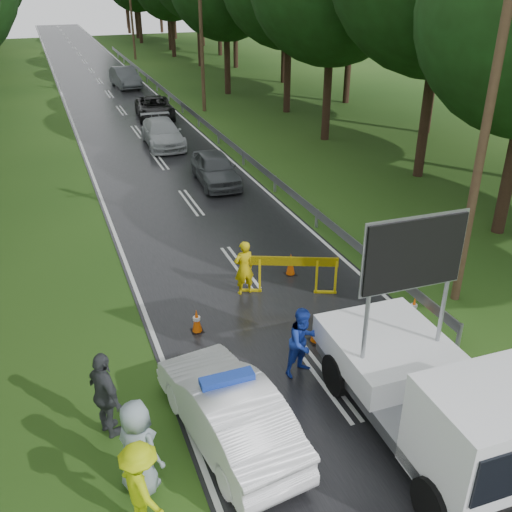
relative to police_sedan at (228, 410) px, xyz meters
name	(u,v)px	position (x,y,z in m)	size (l,w,h in m)	color
ground	(325,381)	(2.64, 0.89, -0.71)	(160.00, 160.00, 0.00)	#1C3F12
road	(121,111)	(2.64, 30.89, -0.70)	(7.00, 140.00, 0.02)	black
guardrail	(176,99)	(6.34, 30.56, -0.16)	(0.12, 60.06, 0.70)	gray
utility_pole_near	(487,124)	(7.84, 2.89, 4.35)	(1.40, 0.24, 10.00)	#4A3222
utility_pole_mid	(201,30)	(7.84, 28.89, 4.35)	(1.40, 0.24, 10.00)	#4A3222
utility_pole_far	(131,7)	(7.84, 54.89, 4.35)	(1.40, 0.24, 10.00)	#4A3222
police_sedan	(228,410)	(0.00, 0.00, 0.00)	(2.07, 4.46, 1.56)	white
work_truck	(439,399)	(3.72, -1.62, 0.47)	(2.59, 5.53, 4.36)	gray
barrier	(288,266)	(3.44, 4.89, 0.18)	(2.64, 1.19, 1.18)	gold
officer	(244,268)	(2.24, 5.31, 0.13)	(0.61, 0.40, 1.68)	gold
civilian	(303,342)	(2.28, 1.39, 0.15)	(0.84, 0.65, 1.73)	#1A36AA
bystander_left	(141,486)	(-1.97, -1.39, 0.17)	(1.14, 0.65, 1.76)	#C1D90B
bystander_mid	(106,395)	(-2.22, 0.99, 0.26)	(1.14, 0.48, 1.95)	#393C40
bystander_right	(138,447)	(-1.87, -0.61, 0.26)	(0.95, 0.62, 1.95)	#8698A1
queue_car_first	(215,169)	(4.29, 14.80, -0.03)	(1.62, 4.02, 1.37)	#42464A
queue_car_second	(162,133)	(3.44, 21.63, -0.04)	(1.89, 4.64, 1.35)	#B0B3B8
queue_car_third	(155,108)	(4.34, 27.99, -0.06)	(2.17, 4.72, 1.31)	black
queue_car_fourth	(125,77)	(4.33, 39.32, 0.06)	(1.64, 4.70, 1.55)	#464A4E
cone_center	(317,329)	(3.14, 2.38, -0.34)	(0.36, 0.36, 0.77)	black
cone_far	(291,264)	(3.97, 5.89, -0.36)	(0.34, 0.34, 0.72)	black
cone_left_mid	(197,321)	(0.42, 3.89, -0.38)	(0.32, 0.32, 0.68)	black
cone_right	(414,308)	(6.09, 2.46, -0.40)	(0.30, 0.30, 0.63)	black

